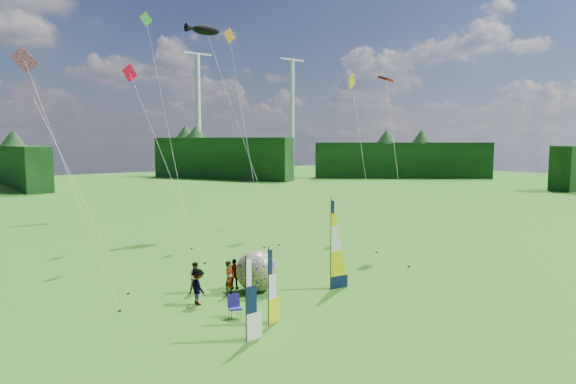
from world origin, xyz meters
TOP-DOWN VIEW (x-y plane):
  - ground at (0.00, 0.00)m, footprint 220.00×220.00m
  - treeline_ring at (0.00, 0.00)m, footprint 210.00×210.00m
  - turbine_left at (70.00, 95.00)m, footprint 8.00×1.20m
  - turbine_right at (45.00, 102.00)m, footprint 8.00×1.20m
  - feather_banner_main at (1.22, 3.04)m, footprint 1.34×0.26m
  - side_banner_left at (-4.64, 0.67)m, footprint 0.96×0.28m
  - side_banner_far at (-6.50, -0.39)m, footprint 1.03×0.16m
  - bol_inflatable at (-2.16, 5.32)m, footprint 2.83×2.83m
  - spectator_a at (-3.70, 5.60)m, footprint 0.80×0.72m
  - spectator_b at (-4.96, 6.97)m, footprint 0.91×0.61m
  - spectator_c at (-5.79, 5.17)m, footprint 0.47×1.19m
  - spectator_d at (-2.93, 6.33)m, footprint 1.02×0.98m
  - camp_chair at (-5.35, 2.37)m, footprint 0.79×0.79m
  - kite_whale at (6.45, 20.78)m, footprint 5.66×16.28m
  - kite_rainbow_delta at (-9.36, 12.53)m, footprint 8.78×12.19m
  - kite_parafoil at (10.84, 6.77)m, footprint 9.34×10.73m
  - small_kite_red at (-2.56, 15.93)m, footprint 6.60×9.64m
  - small_kite_orange at (5.54, 18.27)m, footprint 5.68×10.52m
  - small_kite_yellow at (12.71, 11.90)m, footprint 11.28×12.75m
  - small_kite_pink at (-10.66, 8.96)m, footprint 6.23×7.94m
  - small_kite_green at (0.38, 22.10)m, footprint 4.34×11.92m

SIDE VIEW (x-z plane):
  - ground at x=0.00m, z-range 0.00..0.00m
  - camp_chair at x=-5.35m, z-range 0.00..1.09m
  - spectator_b at x=-4.96m, z-range 0.00..1.71m
  - spectator_d at x=-2.93m, z-range 0.00..1.71m
  - spectator_c at x=-5.79m, z-range 0.00..1.83m
  - spectator_a at x=-3.70m, z-range 0.00..1.85m
  - bol_inflatable at x=-2.16m, z-range 0.00..2.24m
  - side_banner_left at x=-4.64m, z-range 0.00..3.43m
  - side_banner_far at x=-6.50m, z-range 0.00..3.47m
  - feather_banner_main at x=1.22m, z-range 0.00..4.96m
  - treeline_ring at x=0.00m, z-range 0.00..8.00m
  - kite_rainbow_delta at x=-9.36m, z-range 0.00..12.79m
  - small_kite_pink at x=-10.66m, z-range 0.00..13.32m
  - small_kite_red at x=-2.56m, z-range 0.00..14.11m
  - kite_parafoil at x=10.84m, z-range 0.00..14.49m
  - small_kite_yellow at x=12.71m, z-range 0.00..14.71m
  - small_kite_orange at x=5.54m, z-range 0.00..18.38m
  - small_kite_green at x=0.38m, z-range 0.00..19.86m
  - kite_whale at x=6.45m, z-range 0.00..20.28m
  - turbine_left at x=70.00m, z-range 0.00..30.00m
  - turbine_right at x=45.00m, z-range 0.00..30.00m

